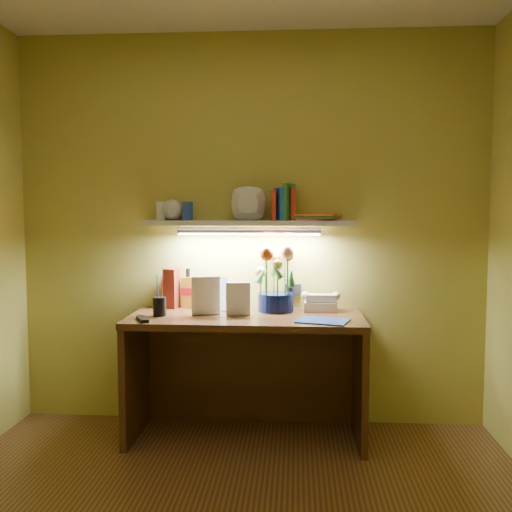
{
  "coord_description": "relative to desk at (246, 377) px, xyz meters",
  "views": [
    {
      "loc": [
        0.3,
        -2.15,
        1.38
      ],
      "look_at": [
        0.05,
        1.35,
        1.1
      ],
      "focal_mm": 40.0,
      "sensor_mm": 36.0,
      "label": 1
    }
  ],
  "objects": [
    {
      "name": "art_card",
      "position": [
        -0.22,
        0.19,
        0.48
      ],
      "size": [
        0.21,
        0.1,
        0.21
      ],
      "primitive_type": null,
      "rotation": [
        0.0,
        0.0,
        -0.32
      ],
      "color": "white",
      "rests_on": "desk"
    },
    {
      "name": "desk",
      "position": [
        0.0,
        0.0,
        0.0
      ],
      "size": [
        1.4,
        0.6,
        0.75
      ],
      "primitive_type": "cube",
      "color": "#3D2110",
      "rests_on": "ground"
    },
    {
      "name": "desk_book_b",
      "position": [
        -0.12,
        -0.01,
        0.48
      ],
      "size": [
        0.15,
        0.03,
        0.2
      ],
      "primitive_type": "imported",
      "rotation": [
        0.0,
        0.0,
        0.11
      ],
      "color": "silver",
      "rests_on": "desk"
    },
    {
      "name": "blue_folder",
      "position": [
        0.45,
        -0.15,
        0.38
      ],
      "size": [
        0.33,
        0.28,
        0.01
      ],
      "primitive_type": "cube",
      "rotation": [
        0.0,
        0.0,
        -0.3
      ],
      "color": "#2547AB",
      "rests_on": "desk"
    },
    {
      "name": "desk_clock",
      "position": [
        0.51,
        0.21,
        0.41
      ],
      "size": [
        0.08,
        0.05,
        0.07
      ],
      "primitive_type": "cube",
      "rotation": [
        0.0,
        0.0,
        -0.19
      ],
      "color": "silver",
      "rests_on": "desk"
    },
    {
      "name": "whisky_bottle",
      "position": [
        -0.4,
        0.26,
        0.5
      ],
      "size": [
        0.08,
        0.08,
        0.25
      ],
      "primitive_type": null,
      "rotation": [
        0.0,
        0.0,
        -0.17
      ],
      "color": "#AC6D18",
      "rests_on": "desk"
    },
    {
      "name": "wall_shelf",
      "position": [
        0.01,
        0.18,
        0.97
      ],
      "size": [
        1.3,
        0.3,
        0.27
      ],
      "color": "silver",
      "rests_on": "ground"
    },
    {
      "name": "desk_book_a",
      "position": [
        -0.33,
        -0.01,
        0.49
      ],
      "size": [
        0.18,
        0.05,
        0.23
      ],
      "primitive_type": "imported",
      "rotation": [
        0.0,
        0.0,
        0.15
      ],
      "color": "silver",
      "rests_on": "desk"
    },
    {
      "name": "flower_bouquet",
      "position": [
        0.17,
        0.17,
        0.57
      ],
      "size": [
        0.27,
        0.27,
        0.39
      ],
      "primitive_type": null,
      "rotation": [
        0.0,
        0.0,
        -0.11
      ],
      "color": "#060F37",
      "rests_on": "desk"
    },
    {
      "name": "tv_remote",
      "position": [
        -0.58,
        -0.2,
        0.38
      ],
      "size": [
        0.11,
        0.17,
        0.02
      ],
      "primitive_type": "cube",
      "rotation": [
        0.0,
        0.0,
        0.45
      ],
      "color": "black",
      "rests_on": "desk"
    },
    {
      "name": "pen_cup",
      "position": [
        -0.51,
        -0.05,
        0.47
      ],
      "size": [
        0.09,
        0.09,
        0.19
      ],
      "primitive_type": "cylinder",
      "rotation": [
        0.0,
        0.0,
        0.16
      ],
      "color": "black",
      "rests_on": "desk"
    },
    {
      "name": "telephone",
      "position": [
        0.45,
        0.19,
        0.44
      ],
      "size": [
        0.2,
        0.15,
        0.12
      ],
      "primitive_type": null,
      "rotation": [
        0.0,
        0.0,
        -0.01
      ],
      "color": "beige",
      "rests_on": "desk"
    },
    {
      "name": "whisky_box",
      "position": [
        -0.5,
        0.23,
        0.5
      ],
      "size": [
        0.1,
        0.1,
        0.25
      ],
      "primitive_type": "cube",
      "rotation": [
        0.0,
        0.0,
        -0.23
      ],
      "color": "maroon",
      "rests_on": "desk"
    }
  ]
}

